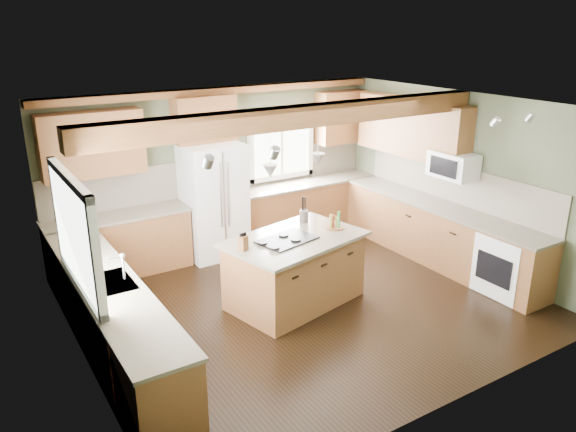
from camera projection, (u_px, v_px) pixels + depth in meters
floor at (304, 302)px, 7.50m from camera, size 5.60×5.60×0.00m
ceiling at (307, 106)px, 6.64m from camera, size 5.60×5.60×0.00m
wall_back at (219, 168)px, 9.07m from camera, size 5.60×0.00×5.60m
wall_left at (75, 257)px, 5.67m from camera, size 0.00×5.00×5.00m
wall_right at (459, 179)px, 8.48m from camera, size 0.00×5.00×5.00m
ceiling_beam at (302, 116)px, 6.76m from camera, size 5.55×0.26×0.26m
soffit_trim at (219, 91)px, 8.58m from camera, size 5.55×0.20×0.10m
backsplash_back at (220, 174)px, 9.09m from camera, size 5.58×0.03×0.58m
backsplash_right at (455, 184)px, 8.54m from camera, size 0.03×3.70×0.58m
base_cab_back_left at (120, 246)px, 8.22m from camera, size 2.02×0.60×0.88m
counter_back_left at (117, 216)px, 8.06m from camera, size 2.06×0.64×0.04m
base_cab_back_right at (306, 208)px, 9.86m from camera, size 2.62×0.60×0.88m
counter_back_right at (306, 183)px, 9.71m from camera, size 2.66×0.64×0.04m
base_cab_left at (113, 322)px, 6.14m from camera, size 0.60×3.70×0.88m
counter_left at (108, 284)px, 5.99m from camera, size 0.64×3.74×0.04m
base_cab_right at (438, 234)px, 8.65m from camera, size 0.60×3.70×0.88m
counter_right at (440, 206)px, 8.50m from camera, size 0.64×3.74×0.04m
upper_cab_back_left at (92, 144)px, 7.72m from camera, size 1.40×0.35×0.90m
upper_cab_over_fridge at (204, 119)px, 8.50m from camera, size 0.96×0.35×0.70m
upper_cab_right at (412, 128)px, 8.89m from camera, size 0.35×2.20×0.90m
upper_cab_back_corner at (341, 117)px, 9.87m from camera, size 0.90×0.35×0.90m
window_left at (73, 232)px, 5.63m from camera, size 0.04×1.60×1.05m
window_back at (281, 145)px, 9.55m from camera, size 1.10×0.04×1.00m
sink at (108, 284)px, 5.99m from camera, size 0.50×0.65×0.03m
faucet at (123, 268)px, 6.03m from camera, size 0.02×0.02×0.28m
dishwasher at (154, 384)px, 5.11m from camera, size 0.60×0.60×0.84m
oven at (508, 265)px, 7.61m from camera, size 0.60×0.72×0.84m
microwave at (453, 165)px, 8.24m from camera, size 0.40×0.70×0.38m
pendant_left at (270, 171)px, 6.63m from camera, size 0.18×0.18×0.16m
pendant_right at (318, 159)px, 7.18m from camera, size 0.18×0.18×0.16m
refrigerator at (214, 201)px, 8.75m from camera, size 0.90×0.74×1.80m
island at (295, 271)px, 7.38m from camera, size 1.84×1.35×0.88m
island_top at (295, 239)px, 7.23m from camera, size 1.98×1.48×0.04m
cooktop at (287, 240)px, 7.12m from camera, size 0.81×0.62×0.02m
knife_block at (243, 243)px, 6.79m from camera, size 0.13×0.12×0.18m
utensil_crock at (304, 216)px, 7.76m from camera, size 0.14×0.14×0.16m
bottle_tray at (335, 220)px, 7.50m from camera, size 0.30×0.30×0.22m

